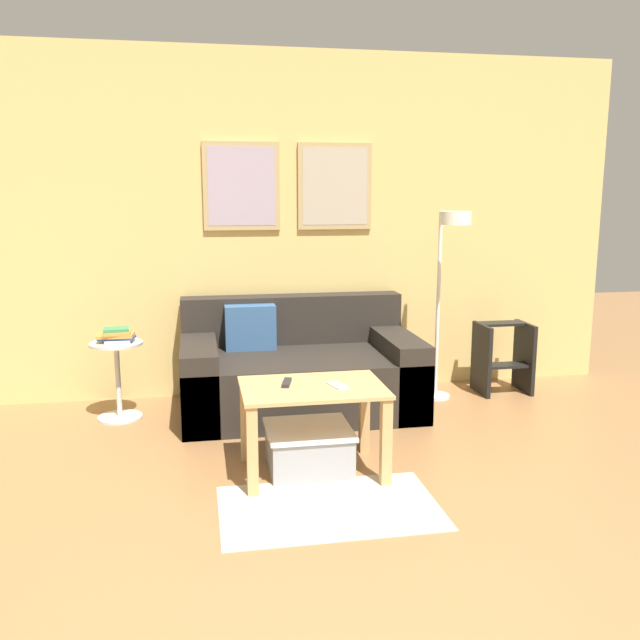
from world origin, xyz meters
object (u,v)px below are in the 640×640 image
object	(u,v)px
coffee_table	(313,406)
side_table	(118,373)
remote_control	(287,383)
book_stack	(117,335)
floor_lamp	(449,264)
couch	(298,372)
storage_bin	(309,448)
step_stool	(503,356)
cell_phone	(338,386)

from	to	relation	value
coffee_table	side_table	distance (m)	1.61
coffee_table	remote_control	distance (m)	0.19
coffee_table	book_stack	world-z (taller)	book_stack
floor_lamp	side_table	xyz separation A→B (m)	(-2.30, 0.12, -0.71)
side_table	book_stack	bearing A→B (deg)	43.70
couch	storage_bin	world-z (taller)	couch
couch	side_table	bearing A→B (deg)	179.11
floor_lamp	step_stool	xyz separation A→B (m)	(0.55, 0.23, -0.75)
couch	step_stool	size ratio (longest dim) A/B	3.03
couch	book_stack	xyz separation A→B (m)	(-1.23, 0.03, 0.31)
floor_lamp	couch	bearing A→B (deg)	174.69
side_table	cell_phone	world-z (taller)	side_table
storage_bin	couch	bearing A→B (deg)	84.36
couch	remote_control	size ratio (longest dim) A/B	10.89
side_table	storage_bin	bearing A→B (deg)	-43.60
coffee_table	book_stack	xyz separation A→B (m)	(-1.14, 1.13, 0.20)
step_stool	couch	bearing A→B (deg)	-175.39
storage_bin	book_stack	size ratio (longest dim) A/B	1.88
side_table	remote_control	size ratio (longest dim) A/B	3.56
couch	coffee_table	size ratio (longest dim) A/B	2.10
book_stack	step_stool	world-z (taller)	book_stack
storage_bin	cell_phone	bearing A→B (deg)	-28.72
storage_bin	side_table	world-z (taller)	side_table
coffee_table	book_stack	bearing A→B (deg)	135.22
coffee_table	floor_lamp	distance (m)	1.66
couch	book_stack	size ratio (longest dim) A/B	6.53
book_stack	remote_control	size ratio (longest dim) A/B	1.67
couch	step_stool	xyz separation A→B (m)	(1.61, 0.13, 0.02)
remote_control	coffee_table	bearing A→B (deg)	-7.33
couch	floor_lamp	distance (m)	1.31
book_stack	step_stool	distance (m)	2.86
coffee_table	side_table	xyz separation A→B (m)	(-1.15, 1.13, -0.06)
cell_phone	storage_bin	bearing A→B (deg)	133.34
couch	coffee_table	bearing A→B (deg)	-94.63
book_stack	cell_phone	bearing A→B (deg)	-42.44
couch	cell_phone	bearing A→B (deg)	-87.77
couch	coffee_table	xyz separation A→B (m)	(-0.09, -1.11, 0.11)
coffee_table	cell_phone	world-z (taller)	cell_phone
side_table	book_stack	distance (m)	0.26
floor_lamp	cell_phone	distance (m)	1.55
step_stool	floor_lamp	bearing A→B (deg)	-157.61
floor_lamp	side_table	world-z (taller)	floor_lamp
storage_bin	coffee_table	bearing A→B (deg)	-72.80
floor_lamp	cell_phone	world-z (taller)	floor_lamp
floor_lamp	side_table	size ratio (longest dim) A/B	2.62
remote_control	step_stool	distance (m)	2.20
storage_bin	book_stack	world-z (taller)	book_stack
coffee_table	storage_bin	size ratio (longest dim) A/B	1.66
remote_control	step_stool	world-z (taller)	step_stool
remote_control	couch	bearing A→B (deg)	92.13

